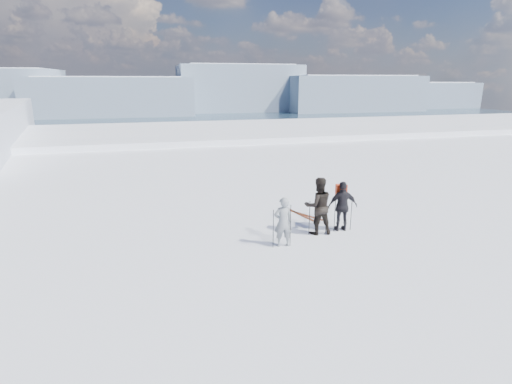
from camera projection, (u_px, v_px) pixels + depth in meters
lake_basin at (207, 197)px, 40.99m from camera, size 820.00×820.00×71.62m
far_mountain_range at (180, 92)px, 443.88m from camera, size 770.00×110.00×53.00m
skier_grey at (283, 222)px, 12.49m from camera, size 0.61×0.42×1.61m
skier_dark at (318, 206)px, 13.49m from camera, size 1.03×0.83×1.98m
skier_pack at (343, 206)px, 13.80m from camera, size 1.09×0.59×1.76m
backpack at (342, 173)px, 13.74m from camera, size 0.41×0.27×0.49m
ski_poles at (315, 219)px, 13.27m from camera, size 3.11×0.84×1.37m
skis_loose at (304, 215)px, 15.55m from camera, size 0.92×1.66×0.03m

